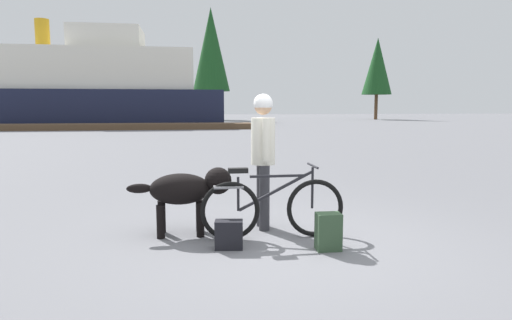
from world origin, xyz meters
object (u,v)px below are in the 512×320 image
object	(u,v)px
person_cyclist	(263,147)
handbag_pannier	(229,235)
ferry_boat	(82,90)
bicycle	(272,207)
backpack	(328,232)
dog	(187,190)

from	to	relation	value
person_cyclist	handbag_pannier	xyz separation A→B (m)	(-0.53, -0.81, -0.93)
ferry_boat	bicycle	bearing A→B (deg)	-73.88
person_cyclist	ferry_boat	bearing A→B (deg)	106.29
bicycle	person_cyclist	xyz separation A→B (m)	(-0.04, 0.48, 0.71)
person_cyclist	backpack	size ratio (longest dim) A/B	4.19
person_cyclist	ferry_boat	xyz separation A→B (m)	(-9.53, 32.63, 1.85)
dog	backpack	bearing A→B (deg)	-28.65
bicycle	dog	bearing A→B (deg)	162.39
dog	ferry_boat	bearing A→B (deg)	104.58
person_cyclist	ferry_boat	distance (m)	34.04
dog	handbag_pannier	bearing A→B (deg)	-54.33
ferry_boat	dog	bearing A→B (deg)	-75.42
bicycle	ferry_boat	xyz separation A→B (m)	(-9.57, 33.11, 2.56)
dog	ferry_boat	distance (m)	33.95
dog	ferry_boat	xyz separation A→B (m)	(-8.53, 32.78, 2.37)
person_cyclist	bicycle	bearing A→B (deg)	-85.81
handbag_pannier	dog	bearing A→B (deg)	125.67
backpack	ferry_boat	size ratio (longest dim) A/B	0.02
bicycle	dog	distance (m)	1.11
handbag_pannier	backpack	bearing A→B (deg)	-10.80
bicycle	backpack	bearing A→B (deg)	-44.33
bicycle	ferry_boat	world-z (taller)	ferry_boat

